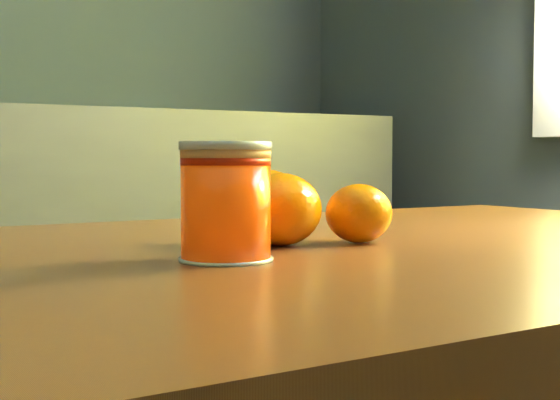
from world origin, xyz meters
TOP-DOWN VIEW (x-y plane):
  - table at (0.76, 0.14)m, footprint 0.97×0.70m
  - juice_glass at (0.56, 0.08)m, footprint 0.07×0.07m
  - orange_front at (0.64, 0.17)m, footprint 0.09×0.09m
  - orange_back at (0.72, 0.13)m, footprint 0.07×0.07m
  - orange_extra at (0.64, 0.15)m, footprint 0.08×0.08m

SIDE VIEW (x-z plane):
  - table at x=0.76m, z-range 0.27..0.98m
  - orange_back at x=0.72m, z-range 0.72..0.77m
  - orange_extra at x=0.64m, z-range 0.72..0.78m
  - orange_front at x=0.64m, z-range 0.72..0.78m
  - juice_glass at x=0.56m, z-range 0.72..0.80m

